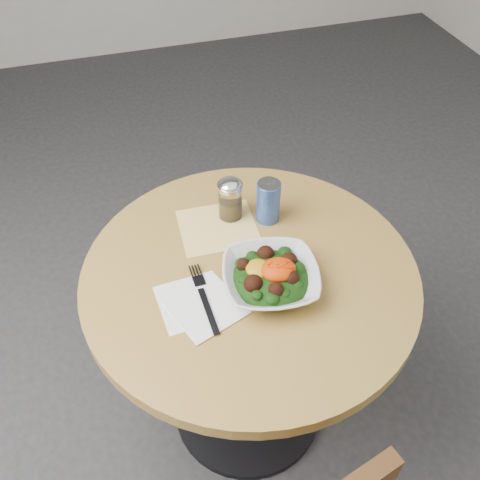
{
  "coord_description": "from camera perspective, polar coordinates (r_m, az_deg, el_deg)",
  "views": [
    {
      "loc": [
        -0.3,
        -0.9,
        1.81
      ],
      "look_at": [
        -0.01,
        0.06,
        0.81
      ],
      "focal_mm": 40.0,
      "sensor_mm": 36.0,
      "label": 1
    }
  ],
  "objects": [
    {
      "name": "table",
      "position": [
        1.58,
        0.97,
        -8.06
      ],
      "size": [
        0.9,
        0.9,
        0.75
      ],
      "color": "black",
      "rests_on": "ground"
    },
    {
      "name": "cloth_napkin",
      "position": [
        1.54,
        -2.35,
        1.34
      ],
      "size": [
        0.23,
        0.21,
        0.0
      ],
      "primitive_type": "cube",
      "rotation": [
        0.0,
        0.0,
        -0.05
      ],
      "color": "#EBAF0C",
      "rests_on": "table"
    },
    {
      "name": "fork",
      "position": [
        1.36,
        -3.92,
        -5.93
      ],
      "size": [
        0.03,
        0.23,
        0.0
      ],
      "color": "black",
      "rests_on": "table"
    },
    {
      "name": "ground",
      "position": [
        2.04,
        0.77,
        -17.46
      ],
      "size": [
        6.0,
        6.0,
        0.0
      ],
      "primitive_type": "plane",
      "color": "#2B2B2D",
      "rests_on": "ground"
    },
    {
      "name": "paper_napkins",
      "position": [
        1.35,
        -4.4,
        -6.87
      ],
      "size": [
        0.22,
        0.22,
        0.0
      ],
      "color": "white",
      "rests_on": "table"
    },
    {
      "name": "spice_shaker",
      "position": [
        1.53,
        -1.05,
        4.38
      ],
      "size": [
        0.07,
        0.07,
        0.13
      ],
      "color": "silver",
      "rests_on": "table"
    },
    {
      "name": "salad_bowl",
      "position": [
        1.36,
        3.29,
        -4.01
      ],
      "size": [
        0.28,
        0.28,
        0.09
      ],
      "color": "silver",
      "rests_on": "table"
    },
    {
      "name": "beverage_can",
      "position": [
        1.53,
        3.03,
        4.16
      ],
      "size": [
        0.07,
        0.07,
        0.13
      ],
      "color": "#0D2A98",
      "rests_on": "table"
    }
  ]
}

